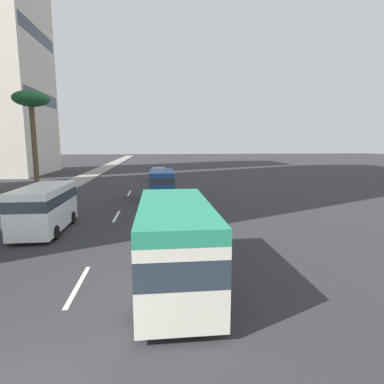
{
  "coord_description": "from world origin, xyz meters",
  "views": [
    {
      "loc": [
        -5.01,
        -2.75,
        4.79
      ],
      "look_at": [
        16.85,
        -5.14,
        1.34
      ],
      "focal_mm": 29.41,
      "sensor_mm": 36.0,
      "label": 1
    }
  ],
  "objects_px": {
    "palm_tree": "(31,104)",
    "minibus_fourth": "(175,241)",
    "car_third": "(159,174)",
    "van_lead": "(45,206)",
    "van_second": "(162,183)"
  },
  "relations": [
    {
      "from": "van_lead",
      "to": "van_second",
      "type": "bearing_deg",
      "value": 144.79
    },
    {
      "from": "car_third",
      "to": "van_second",
      "type": "bearing_deg",
      "value": -179.27
    },
    {
      "from": "van_lead",
      "to": "palm_tree",
      "type": "height_order",
      "value": "palm_tree"
    },
    {
      "from": "van_second",
      "to": "palm_tree",
      "type": "height_order",
      "value": "palm_tree"
    },
    {
      "from": "van_second",
      "to": "car_third",
      "type": "xyz_separation_m",
      "value": [
        14.03,
        0.18,
        -0.65
      ]
    },
    {
      "from": "van_lead",
      "to": "palm_tree",
      "type": "xyz_separation_m",
      "value": [
        11.52,
        4.53,
        6.61
      ]
    },
    {
      "from": "van_lead",
      "to": "minibus_fourth",
      "type": "distance_m",
      "value": 9.97
    },
    {
      "from": "van_second",
      "to": "palm_tree",
      "type": "bearing_deg",
      "value": 77.69
    },
    {
      "from": "van_second",
      "to": "minibus_fourth",
      "type": "xyz_separation_m",
      "value": [
        -16.57,
        -0.2,
        0.16
      ]
    },
    {
      "from": "car_third",
      "to": "minibus_fourth",
      "type": "relative_size",
      "value": 0.62
    },
    {
      "from": "van_lead",
      "to": "minibus_fourth",
      "type": "bearing_deg",
      "value": 41.74
    },
    {
      "from": "minibus_fourth",
      "to": "car_third",
      "type": "bearing_deg",
      "value": 0.7
    },
    {
      "from": "minibus_fourth",
      "to": "palm_tree",
      "type": "height_order",
      "value": "palm_tree"
    },
    {
      "from": "van_lead",
      "to": "van_second",
      "type": "relative_size",
      "value": 1.08
    },
    {
      "from": "palm_tree",
      "to": "minibus_fourth",
      "type": "bearing_deg",
      "value": -149.5
    }
  ]
}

